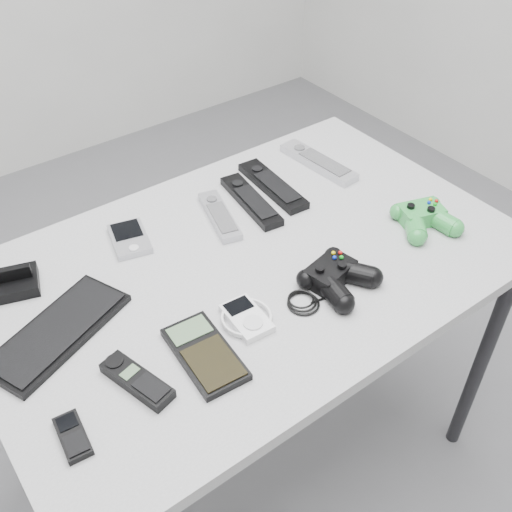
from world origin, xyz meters
TOP-DOWN VIEW (x-y plane):
  - floor at (0.00, 0.00)m, footprint 3.50×3.50m
  - desk at (0.03, -0.10)m, footprint 1.10×0.71m
  - pda_keyboard at (-0.36, -0.06)m, footprint 0.29×0.21m
  - dock_bracket at (-0.38, 0.11)m, footprint 0.11×0.11m
  - pda at (-0.14, 0.10)m, footprint 0.10×0.13m
  - remote_silver_a at (0.06, 0.05)m, footprint 0.09×0.18m
  - remote_black_a at (0.15, 0.06)m, footprint 0.08×0.22m
  - remote_black_b at (0.23, 0.08)m, footprint 0.07×0.23m
  - remote_silver_b at (0.38, 0.09)m, footprint 0.07×0.23m
  - mobile_phone at (-0.43, -0.27)m, footprint 0.05×0.09m
  - cordless_handset at (-0.30, -0.24)m, footprint 0.08×0.14m
  - calculator at (-0.18, -0.26)m, footprint 0.10×0.18m
  - mp3_player at (-0.07, -0.23)m, footprint 0.10×0.11m
  - controller_black at (0.12, -0.25)m, footprint 0.26×0.19m
  - controller_green at (0.41, -0.23)m, footprint 0.17×0.17m

SIDE VIEW (x-z plane):
  - floor at x=0.00m, z-range 0.00..0.00m
  - desk at x=0.03m, z-range 0.31..1.04m
  - mobile_phone at x=-0.43m, z-range 0.74..0.75m
  - pda_keyboard at x=-0.36m, z-range 0.74..0.76m
  - calculator at x=-0.18m, z-range 0.74..0.76m
  - pda at x=-0.14m, z-range 0.74..0.76m
  - mp3_player at x=-0.07m, z-range 0.74..0.76m
  - remote_silver_a at x=0.06m, z-range 0.74..0.76m
  - remote_black_b at x=0.23m, z-range 0.74..0.76m
  - cordless_handset at x=-0.30m, z-range 0.74..0.76m
  - remote_black_a at x=0.15m, z-range 0.74..0.76m
  - remote_silver_b at x=0.38m, z-range 0.74..0.76m
  - controller_green at x=0.41m, z-range 0.74..0.78m
  - controller_black at x=0.12m, z-range 0.74..0.79m
  - dock_bracket at x=-0.38m, z-range 0.74..0.79m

